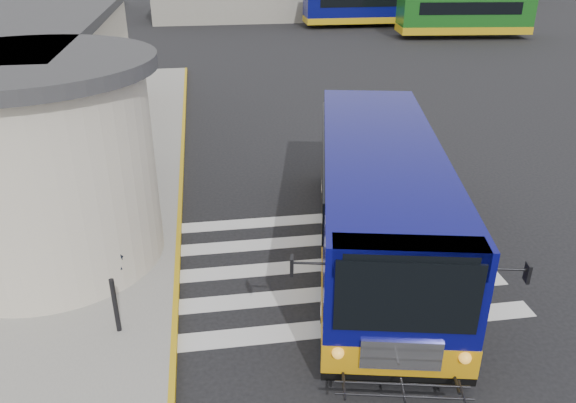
{
  "coord_description": "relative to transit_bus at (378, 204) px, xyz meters",
  "views": [
    {
      "loc": [
        -3.16,
        -12.17,
        7.36
      ],
      "look_at": [
        -1.37,
        -0.5,
        1.64
      ],
      "focal_mm": 35.0,
      "sensor_mm": 36.0,
      "label": 1
    }
  ],
  "objects": [
    {
      "name": "ground",
      "position": [
        -0.84,
        0.5,
        -1.4
      ],
      "size": [
        140.0,
        140.0,
        0.0
      ],
      "primitive_type": "plane",
      "color": "black",
      "rests_on": "ground"
    },
    {
      "name": "sidewalk",
      "position": [
        -9.84,
        4.5,
        -1.32
      ],
      "size": [
        10.0,
        34.0,
        0.15
      ],
      "primitive_type": "cube",
      "color": "gray",
      "rests_on": "ground"
    },
    {
      "name": "curb_strip",
      "position": [
        -4.89,
        4.5,
        -1.32
      ],
      "size": [
        0.12,
        34.0,
        0.16
      ],
      "primitive_type": "cube",
      "color": "gold",
      "rests_on": "ground"
    },
    {
      "name": "crosswalk",
      "position": [
        -1.34,
        -0.3,
        -1.39
      ],
      "size": [
        8.0,
        5.35,
        0.01
      ],
      "color": "silver",
      "rests_on": "ground"
    },
    {
      "name": "transit_bus",
      "position": [
        0.0,
        0.0,
        0.0
      ],
      "size": [
        5.14,
        10.67,
        2.92
      ],
      "rotation": [
        0.0,
        0.0,
        -0.21
      ],
      "color": "#080963",
      "rests_on": "ground"
    },
    {
      "name": "pedestrian_a",
      "position": [
        -6.15,
        -0.61,
        -0.43
      ],
      "size": [
        0.62,
        0.71,
        1.64
      ],
      "primitive_type": "imported",
      "rotation": [
        0.0,
        0.0,
        2.02
      ],
      "color": "black",
      "rests_on": "sidewalk"
    },
    {
      "name": "pedestrian_b",
      "position": [
        -6.26,
        -0.35,
        -0.43
      ],
      "size": [
        0.85,
        0.95,
        1.63
      ],
      "primitive_type": "imported",
      "rotation": [
        0.0,
        0.0,
        -1.23
      ],
      "color": "black",
      "rests_on": "sidewalk"
    },
    {
      "name": "bollard",
      "position": [
        -5.98,
        -2.28,
        -0.65
      ],
      "size": [
        0.1,
        0.1,
        1.2
      ],
      "primitive_type": "cylinder",
      "color": "black",
      "rests_on": "sidewalk"
    },
    {
      "name": "far_bus_a",
      "position": [
        9.31,
        35.95,
        0.13
      ],
      "size": [
        9.13,
        2.71,
        2.35
      ],
      "rotation": [
        0.0,
        0.0,
        1.55
      ],
      "color": "#070A57",
      "rests_on": "ground"
    },
    {
      "name": "far_bus_b",
      "position": [
        15.65,
        29.54,
        0.23
      ],
      "size": [
        9.95,
        3.77,
        2.51
      ],
      "rotation": [
        0.0,
        0.0,
        1.46
      ],
      "color": "#175617",
      "rests_on": "ground"
    }
  ]
}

